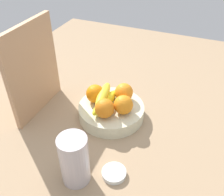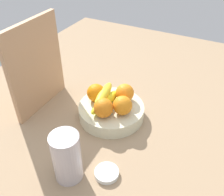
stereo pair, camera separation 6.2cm
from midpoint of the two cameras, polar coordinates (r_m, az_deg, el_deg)
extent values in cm
cube|color=#9C7F5F|center=(103.29, 2.04, -4.19)|extent=(180.00, 140.00, 3.00)
cylinder|color=beige|center=(99.30, 1.80, -3.08)|extent=(25.57, 25.57, 5.17)
sphere|color=orange|center=(92.52, 4.33, -1.73)|extent=(7.20, 7.20, 7.20)
sphere|color=orange|center=(98.85, 4.72, 1.13)|extent=(7.20, 7.20, 7.20)
sphere|color=orange|center=(98.55, -1.82, 1.13)|extent=(7.20, 7.20, 7.20)
sphere|color=orange|center=(91.16, -0.03, -2.29)|extent=(7.20, 7.20, 7.20)
ellipsoid|color=yellow|center=(96.51, 0.34, -0.92)|extent=(17.37, 6.10, 4.00)
ellipsoid|color=yellow|center=(96.29, -0.11, 0.62)|extent=(17.43, 6.82, 4.00)
cube|color=tan|center=(100.54, -15.02, 6.83)|extent=(28.02, 2.06, 36.00)
cylinder|color=#BDB3B8|center=(76.18, -7.80, -13.17)|extent=(8.59, 8.59, 16.86)
cylinder|color=white|center=(81.63, 1.08, -16.64)|extent=(7.64, 7.64, 1.59)
camera|label=1|loc=(0.03, -88.12, 1.42)|focal=40.49mm
camera|label=2|loc=(0.03, 91.88, -1.42)|focal=40.49mm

